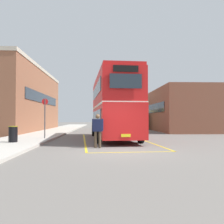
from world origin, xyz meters
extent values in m
plane|color=#66605B|center=(0.00, 14.40, 0.00)|extent=(135.60, 135.60, 0.00)
cube|color=#B2ADA3|center=(-6.50, 16.80, 0.07)|extent=(4.00, 57.60, 0.14)
cube|color=brown|center=(-11.02, 19.12, 3.57)|extent=(5.83, 19.75, 7.13)
cube|color=#232D38|center=(-8.07, 19.12, 3.92)|extent=(0.06, 15.01, 1.10)
cube|color=#BCB29E|center=(-11.02, 19.12, 7.31)|extent=(5.95, 19.87, 0.36)
cube|color=brown|center=(8.78, 20.47, 2.54)|extent=(6.56, 15.86, 5.09)
cube|color=#19232D|center=(5.47, 20.47, 2.80)|extent=(0.06, 12.05, 1.10)
cylinder|color=black|center=(-1.76, 10.51, 0.50)|extent=(0.36, 1.02, 1.00)
cylinder|color=black|center=(0.87, 10.73, 0.50)|extent=(0.36, 1.02, 1.00)
cylinder|color=black|center=(-1.20, 3.94, 0.50)|extent=(0.36, 1.02, 1.00)
cylinder|color=black|center=(1.42, 4.16, 0.50)|extent=(0.36, 1.02, 1.00)
cube|color=red|center=(-0.17, 7.33, 1.40)|extent=(3.44, 10.80, 2.10)
cube|color=red|center=(-0.17, 7.33, 3.50)|extent=(3.42, 10.59, 2.10)
cube|color=red|center=(-0.17, 7.33, 4.65)|extent=(3.31, 10.47, 0.20)
cube|color=silver|center=(-0.17, 7.33, 2.45)|extent=(3.46, 10.69, 0.14)
cube|color=#232D38|center=(-1.46, 7.23, 1.70)|extent=(0.76, 8.68, 0.84)
cube|color=#232D38|center=(-1.46, 7.23, 3.60)|extent=(0.76, 8.68, 0.84)
cube|color=#232D38|center=(1.12, 7.44, 1.70)|extent=(0.76, 8.68, 0.84)
cube|color=#232D38|center=(1.12, 7.44, 3.60)|extent=(0.76, 8.68, 0.84)
cube|color=#232D38|center=(0.28, 2.02, 3.60)|extent=(1.78, 0.19, 0.80)
cube|color=black|center=(0.28, 2.02, 4.28)|extent=(1.40, 0.16, 0.36)
cube|color=#232D38|center=(-0.62, 12.65, 1.80)|extent=(2.04, 0.21, 1.00)
cube|color=yellow|center=(0.28, 2.02, 0.63)|extent=(0.52, 0.07, 0.16)
cylinder|color=black|center=(1.26, 28.93, 0.46)|extent=(0.29, 0.93, 0.92)
cylinder|color=black|center=(3.72, 29.02, 0.46)|extent=(0.29, 0.93, 0.92)
cylinder|color=black|center=(1.44, 23.34, 0.46)|extent=(0.29, 0.93, 0.92)
cylinder|color=black|center=(3.91, 23.42, 0.46)|extent=(0.29, 0.93, 0.92)
cube|color=gold|center=(2.58, 26.18, 1.60)|extent=(2.70, 9.41, 2.60)
cube|color=silver|center=(2.58, 26.18, 2.96)|extent=(2.54, 9.03, 0.12)
cube|color=#232D38|center=(1.37, 26.14, 1.95)|extent=(0.28, 7.46, 0.96)
cube|color=#232D38|center=(3.79, 26.22, 1.95)|extent=(0.28, 7.46, 0.96)
cube|color=#232D38|center=(2.43, 30.86, 1.90)|extent=(1.91, 0.10, 1.10)
cylinder|color=#473828|center=(-1.13, 1.66, 0.43)|extent=(0.14, 0.14, 0.87)
cylinder|color=#473828|center=(-1.36, 1.67, 0.43)|extent=(0.14, 0.14, 0.87)
cube|color=#141938|center=(-1.24, 1.66, 1.19)|extent=(0.51, 0.23, 0.65)
cylinder|color=#141938|center=(-0.99, 1.66, 1.23)|extent=(0.09, 0.09, 0.62)
cylinder|color=#141938|center=(-1.50, 1.67, 1.23)|extent=(0.09, 0.09, 0.62)
sphere|color=brown|center=(-1.24, 1.64, 1.67)|extent=(0.24, 0.24, 0.24)
cylinder|color=black|center=(-6.33, 3.65, 0.60)|extent=(0.52, 0.52, 0.92)
cylinder|color=olive|center=(-6.33, 3.65, 1.08)|extent=(0.55, 0.55, 0.04)
cylinder|color=#4C4C51|center=(-5.10, 6.48, 1.53)|extent=(0.08, 0.08, 2.78)
cylinder|color=red|center=(-5.10, 6.48, 2.74)|extent=(0.44, 0.08, 0.44)
cube|color=gold|center=(-2.24, 6.10, 0.00)|extent=(1.18, 12.59, 0.01)
cube|color=gold|center=(1.90, 6.45, 0.00)|extent=(1.18, 12.59, 0.01)
cube|color=gold|center=(0.36, -0.02, 0.00)|extent=(4.27, 0.48, 0.01)
camera|label=1|loc=(-1.00, -11.62, 1.58)|focal=40.39mm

